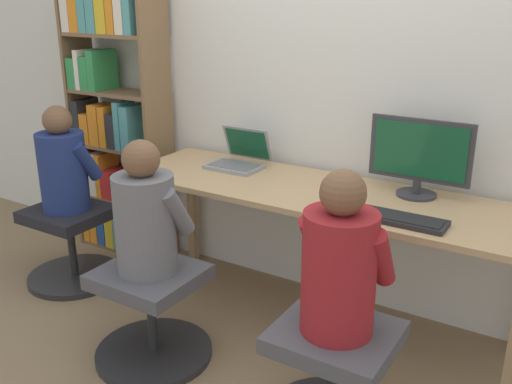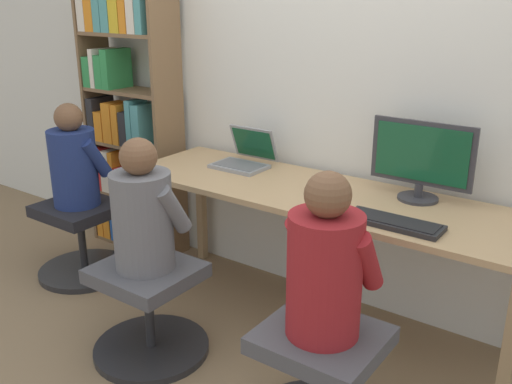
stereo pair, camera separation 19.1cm
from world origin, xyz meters
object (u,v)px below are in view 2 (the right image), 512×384
at_px(person_near_shelf, 74,162).
at_px(office_chair_right, 149,309).
at_px(office_chair_side, 82,238).
at_px(person_at_monitor, 325,266).
at_px(person_at_laptop, 143,213).
at_px(keyboard, 394,222).
at_px(desktop_monitor, 421,160).
at_px(laptop, 244,158).
at_px(office_chair_left, 320,382).
at_px(bookshelf, 123,115).

bearing_deg(person_near_shelf, office_chair_right, -20.44).
height_order(office_chair_side, person_near_shelf, person_near_shelf).
bearing_deg(office_chair_right, person_at_monitor, 0.36).
height_order(office_chair_right, person_near_shelf, person_near_shelf).
bearing_deg(person_at_laptop, office_chair_side, 160.06).
distance_m(person_at_monitor, person_near_shelf, 1.97).
bearing_deg(person_near_shelf, office_chair_side, -90.00).
bearing_deg(person_near_shelf, person_at_laptop, -20.19).
bearing_deg(keyboard, person_at_laptop, -154.24).
relative_size(desktop_monitor, laptop, 1.64).
relative_size(office_chair_left, person_at_monitor, 0.89).
bearing_deg(desktop_monitor, person_at_monitor, -91.67).
distance_m(person_at_laptop, office_chair_side, 1.15).
bearing_deg(person_at_monitor, office_chair_left, -90.00).
bearing_deg(person_near_shelf, office_chair_left, -10.57).
height_order(person_at_monitor, office_chair_side, person_at_monitor).
bearing_deg(bookshelf, person_at_laptop, -38.77).
relative_size(desktop_monitor, office_chair_right, 0.86).
height_order(keyboard, person_at_monitor, person_at_monitor).
distance_m(office_chair_right, person_at_monitor, 1.09).
height_order(keyboard, office_chair_side, keyboard).
distance_m(laptop, person_at_monitor, 1.29).
height_order(bookshelf, office_chair_side, bookshelf).
bearing_deg(office_chair_right, desktop_monitor, 41.29).
xyz_separation_m(person_at_monitor, bookshelf, (-2.05, 0.87, 0.18)).
height_order(office_chair_right, person_at_monitor, person_at_monitor).
bearing_deg(desktop_monitor, keyboard, -84.71).
height_order(person_at_laptop, person_near_shelf, person_at_laptop).
bearing_deg(office_chair_right, person_near_shelf, 159.56).
height_order(office_chair_right, bookshelf, bookshelf).
height_order(keyboard, office_chair_left, keyboard).
xyz_separation_m(office_chair_right, person_near_shelf, (-0.97, 0.36, 0.51)).
relative_size(office_chair_right, person_at_monitor, 0.89).
height_order(office_chair_left, office_chair_side, same).
bearing_deg(desktop_monitor, person_at_laptop, -138.87).
bearing_deg(person_at_laptop, laptop, 92.10).
bearing_deg(desktop_monitor, office_chair_left, -91.66).
xyz_separation_m(person_at_monitor, office_chair_side, (-1.94, 0.35, -0.52)).
height_order(keyboard, person_near_shelf, person_near_shelf).
bearing_deg(keyboard, office_chair_side, -175.95).
height_order(office_chair_left, person_at_monitor, person_at_monitor).
bearing_deg(office_chair_side, office_chair_left, -10.43).
relative_size(bookshelf, person_near_shelf, 2.92).
height_order(laptop, person_near_shelf, person_near_shelf).
height_order(desktop_monitor, bookshelf, bookshelf).
bearing_deg(desktop_monitor, laptop, -177.85).
relative_size(laptop, bookshelf, 0.16).
relative_size(keyboard, person_at_laptop, 0.66).
distance_m(laptop, bookshelf, 1.06).
xyz_separation_m(office_chair_left, person_at_monitor, (0.00, 0.00, 0.52)).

